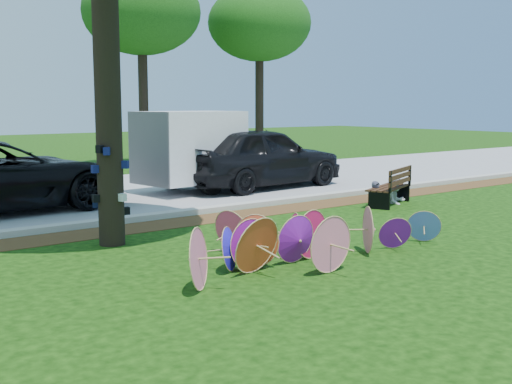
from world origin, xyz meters
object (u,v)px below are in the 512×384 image
Objects in this scene: cargo_trailer at (190,147)px; park_bench at (388,186)px; person_left at (377,182)px; person_right at (396,178)px; dark_pickup at (260,157)px; parasol_pile at (289,239)px.

park_bench is at bearing -68.71° from cargo_trailer.
park_bench is 0.38m from person_left.
person_right is (2.96, -4.68, -0.63)m from cargo_trailer.
dark_pickup is 4.36m from person_right.
park_bench is 0.40m from person_right.
person_left is at bearing 178.03° from dark_pickup.
parasol_pile is 8.32m from cargo_trailer.
cargo_trailer is at bearing 96.15° from park_bench.
park_bench is at bearing -177.39° from dark_pickup.
cargo_trailer is 5.25m from person_left.
cargo_trailer is at bearing 74.14° from dark_pickup.
parasol_pile is 4.33× the size of person_right.
person_left is (-0.35, 0.05, 0.13)m from park_bench.
park_bench is (0.54, -4.32, -0.44)m from dark_pickup.
cargo_trailer is at bearing 123.51° from person_right.
cargo_trailer is 5.47m from park_bench.
park_bench is 1.49× the size of person_left.
dark_pickup is 4.18× the size of person_right.
cargo_trailer is 5.58m from person_right.
person_left is at bearing 29.78° from parasol_pile.
parasol_pile is at bearing -174.91° from park_bench.
dark_pickup is at bearing -18.99° from cargo_trailer.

